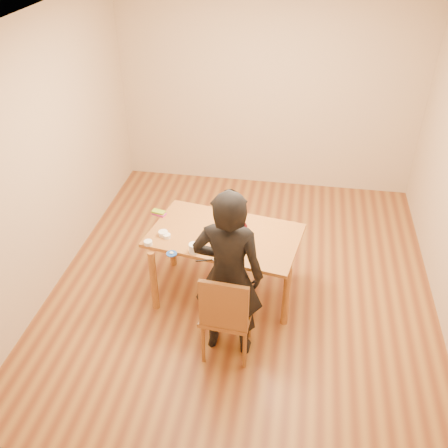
% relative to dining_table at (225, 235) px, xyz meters
% --- Properties ---
extents(room_shell, '(4.00, 4.50, 2.70)m').
position_rel_dining_table_xyz_m(room_shell, '(0.18, 0.54, 0.62)').
color(room_shell, brown).
rests_on(room_shell, ground).
extents(dining_table, '(1.57, 1.09, 0.04)m').
position_rel_dining_table_xyz_m(dining_table, '(0.00, 0.00, 0.00)').
color(dining_table, brown).
rests_on(dining_table, floor).
extents(dining_chair, '(0.46, 0.46, 0.04)m').
position_rel_dining_table_xyz_m(dining_chair, '(0.15, -0.78, -0.28)').
color(dining_chair, brown).
rests_on(dining_chair, floor).
extents(cake_plate, '(0.32, 0.32, 0.02)m').
position_rel_dining_table_xyz_m(cake_plate, '(0.05, 0.10, 0.03)').
color(cake_plate, '#B60C2A').
rests_on(cake_plate, dining_table).
extents(cake, '(0.25, 0.25, 0.08)m').
position_rel_dining_table_xyz_m(cake, '(0.05, 0.10, 0.08)').
color(cake, white).
rests_on(cake, cake_plate).
extents(frosting_dome, '(0.24, 0.24, 0.03)m').
position_rel_dining_table_xyz_m(frosting_dome, '(0.05, 0.10, 0.13)').
color(frosting_dome, white).
rests_on(frosting_dome, cake).
extents(frosting_tub, '(0.10, 0.10, 0.09)m').
position_rel_dining_table_xyz_m(frosting_tub, '(-0.23, -0.33, 0.06)').
color(frosting_tub, white).
rests_on(frosting_tub, dining_table).
extents(frosting_lid, '(0.10, 0.10, 0.01)m').
position_rel_dining_table_xyz_m(frosting_lid, '(-0.44, -0.40, 0.02)').
color(frosting_lid, '#183F9D').
rests_on(frosting_lid, dining_table).
extents(frosting_dollop, '(0.04, 0.04, 0.02)m').
position_rel_dining_table_xyz_m(frosting_dollop, '(-0.44, -0.40, 0.04)').
color(frosting_dollop, white).
rests_on(frosting_dollop, frosting_lid).
extents(ramekin_green, '(0.08, 0.08, 0.04)m').
position_rel_dining_table_xyz_m(ramekin_green, '(-0.69, -0.29, 0.04)').
color(ramekin_green, white).
rests_on(ramekin_green, dining_table).
extents(ramekin_yellow, '(0.09, 0.09, 0.04)m').
position_rel_dining_table_xyz_m(ramekin_yellow, '(-0.59, -0.12, 0.04)').
color(ramekin_yellow, white).
rests_on(ramekin_yellow, dining_table).
extents(ramekin_multi, '(0.07, 0.07, 0.04)m').
position_rel_dining_table_xyz_m(ramekin_multi, '(-0.55, -0.15, 0.04)').
color(ramekin_multi, white).
rests_on(ramekin_multi, dining_table).
extents(candy_box_pink, '(0.16, 0.11, 0.02)m').
position_rel_dining_table_xyz_m(candy_box_pink, '(-0.73, 0.23, 0.03)').
color(candy_box_pink, '#E6366D').
rests_on(candy_box_pink, dining_table).
extents(candy_box_green, '(0.15, 0.10, 0.02)m').
position_rel_dining_table_xyz_m(candy_box_green, '(-0.74, 0.23, 0.05)').
color(candy_box_green, green).
rests_on(candy_box_green, candy_box_pink).
extents(spatula, '(0.15, 0.06, 0.01)m').
position_rel_dining_table_xyz_m(spatula, '(-0.12, -0.45, 0.02)').
color(spatula, black).
rests_on(spatula, dining_table).
extents(person, '(0.63, 0.42, 1.68)m').
position_rel_dining_table_xyz_m(person, '(0.15, -0.73, 0.11)').
color(person, black).
rests_on(person, floor).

